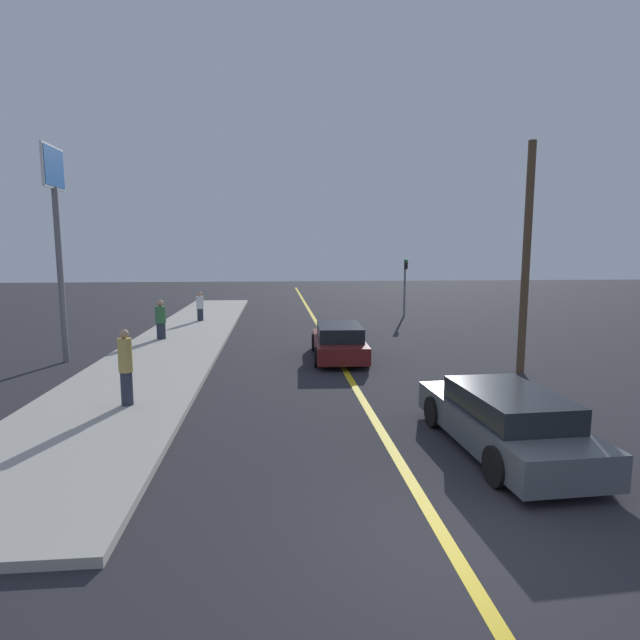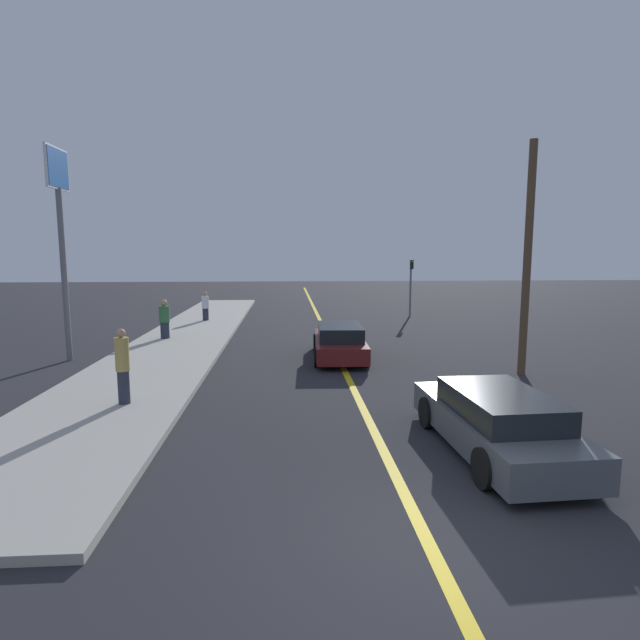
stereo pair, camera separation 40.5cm
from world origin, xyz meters
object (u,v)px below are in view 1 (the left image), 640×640
at_px(utility_pole, 526,260).
at_px(car_near_right_lane, 503,420).
at_px(traffic_light, 405,281).
at_px(car_ahead_center, 339,342).
at_px(roadside_sign, 56,208).
at_px(pedestrian_near_curb, 126,367).
at_px(pedestrian_far_standing, 200,306).
at_px(pedestrian_mid_group, 161,320).

bearing_deg(utility_pole, car_near_right_lane, -119.56).
xyz_separation_m(traffic_light, utility_pole, (0.00, -14.26, 1.44)).
height_order(car_ahead_center, roadside_sign, roadside_sign).
relative_size(car_ahead_center, pedestrian_near_curb, 2.43).
relative_size(traffic_light, utility_pole, 0.47).
height_order(car_ahead_center, pedestrian_far_standing, pedestrian_far_standing).
bearing_deg(pedestrian_mid_group, roadside_sign, -124.60).
bearing_deg(pedestrian_mid_group, car_ahead_center, -28.73).
bearing_deg(car_ahead_center, pedestrian_mid_group, 153.71).
xyz_separation_m(pedestrian_far_standing, traffic_light, (11.71, 2.07, 1.19)).
distance_m(car_ahead_center, pedestrian_near_curb, 8.03).
xyz_separation_m(car_ahead_center, traffic_light, (5.44, 11.58, 1.50)).
height_order(car_near_right_lane, pedestrian_near_curb, pedestrian_near_curb).
distance_m(car_near_right_lane, pedestrian_near_curb, 8.50).
bearing_deg(pedestrian_far_standing, car_ahead_center, -56.59).
relative_size(car_near_right_lane, car_ahead_center, 1.04).
bearing_deg(pedestrian_mid_group, pedestrian_near_curb, -82.36).
bearing_deg(utility_pole, pedestrian_far_standing, 133.86).
bearing_deg(utility_pole, pedestrian_near_curb, -165.97).
bearing_deg(pedestrian_near_curb, pedestrian_mid_group, 97.64).
height_order(pedestrian_far_standing, utility_pole, utility_pole).
relative_size(car_near_right_lane, roadside_sign, 0.64).
bearing_deg(car_near_right_lane, utility_pole, 57.62).
distance_m(pedestrian_far_standing, roadside_sign, 10.69).
bearing_deg(traffic_light, roadside_sign, -143.06).
xyz_separation_m(traffic_light, roadside_sign, (-14.99, -11.27, 3.16)).
distance_m(pedestrian_near_curb, utility_pole, 11.87).
bearing_deg(traffic_light, pedestrian_far_standing, -169.96).
height_order(pedestrian_near_curb, roadside_sign, roadside_sign).
height_order(pedestrian_mid_group, roadside_sign, roadside_sign).
bearing_deg(pedestrian_near_curb, roadside_sign, 122.70).
relative_size(roadside_sign, utility_pole, 1.03).
xyz_separation_m(car_near_right_lane, traffic_light, (3.38, 20.23, 1.50)).
distance_m(pedestrian_mid_group, roadside_sign, 6.11).
xyz_separation_m(roadside_sign, utility_pole, (15.00, -2.99, -1.71)).
xyz_separation_m(pedestrian_far_standing, utility_pole, (11.71, -12.19, 2.63)).
height_order(car_ahead_center, pedestrian_near_curb, pedestrian_near_curb).
xyz_separation_m(car_near_right_lane, car_ahead_center, (-2.06, 8.65, -0.00)).
distance_m(car_ahead_center, roadside_sign, 10.63).
bearing_deg(pedestrian_near_curb, utility_pole, 14.03).
distance_m(pedestrian_mid_group, traffic_light, 14.74).
bearing_deg(pedestrian_far_standing, pedestrian_near_curb, -88.30).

